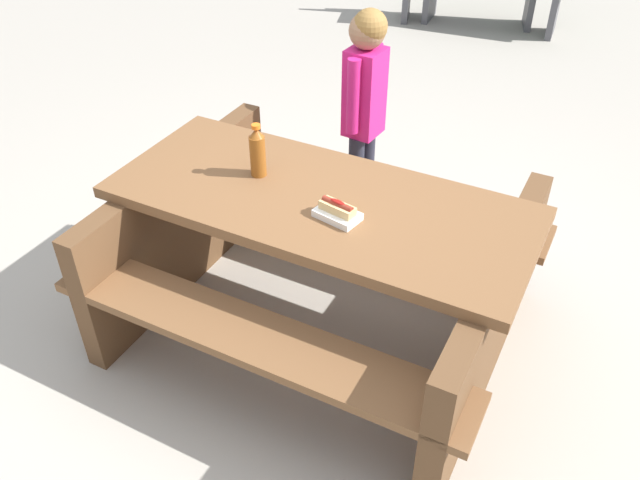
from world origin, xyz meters
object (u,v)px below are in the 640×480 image
child_in_coat (365,93)px  picnic_table (320,254)px  soda_bottle (258,152)px  hotdog_tray (337,212)px

child_in_coat → picnic_table: bearing=-88.3°
picnic_table → soda_bottle: bearing=161.9°
soda_bottle → hotdog_tray: size_ratio=1.17×
soda_bottle → child_in_coat: bearing=71.8°
hotdog_tray → child_in_coat: 1.09m
picnic_table → soda_bottle: soda_bottle is taller
hotdog_tray → child_in_coat: (-0.14, 1.08, 0.01)m
picnic_table → child_in_coat: size_ratio=1.65×
picnic_table → soda_bottle: size_ratio=8.36×
picnic_table → hotdog_tray: size_ratio=9.80×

